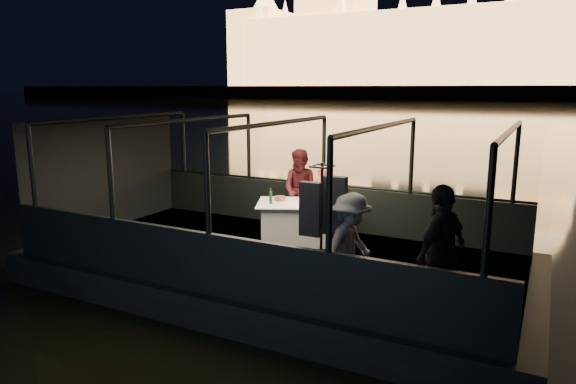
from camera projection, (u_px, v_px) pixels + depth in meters
The scene contains 29 objects.
river_water at pixel (525, 110), 78.80m from camera, with size 500.00×500.00×0.00m, color black.
boat_hull at pixel (278, 281), 9.13m from camera, with size 8.60×4.40×1.00m, color black.
boat_deck at pixel (278, 255), 9.03m from camera, with size 8.00×4.00×0.04m, color black.
gunwale_port at pixel (323, 207), 10.68m from camera, with size 8.00×0.08×0.90m, color black.
gunwale_starboard at pixel (210, 264), 7.20m from camera, with size 8.00×0.08×0.90m, color black.
cabin_glass_port at pixel (324, 152), 10.45m from camera, with size 8.00×0.02×1.40m, color #99B2B2, non-canonical shape.
cabin_glass_starboard at pixel (207, 184), 6.97m from camera, with size 8.00×0.02×1.40m, color #99B2B2, non-canonical shape.
cabin_roof_glass at pixel (277, 123), 8.57m from camera, with size 8.00×4.00×0.02m, color #99B2B2, non-canonical shape.
end_wall_fore at pixel (107, 173), 10.60m from camera, with size 0.02×4.00×2.30m, color black, non-canonical shape.
end_wall_aft at pixel (534, 217), 7.00m from camera, with size 0.02×4.00×2.30m, color black, non-canonical shape.
canopy_ribs at pixel (277, 190), 8.80m from camera, with size 8.00×4.00×2.30m, color black, non-canonical shape.
embankment at pixel (545, 94), 191.80m from camera, with size 400.00×140.00×6.00m, color #423D33.
parliament_building at pixel (551, 2), 155.74m from camera, with size 220.00×32.00×60.00m, color #F2D18C, non-canonical shape.
dining_table_central at pixel (296, 222), 9.70m from camera, with size 1.45×1.05×0.77m, color white.
chair_port_left at pixel (304, 212), 10.21m from camera, with size 0.38×0.38×0.82m, color black.
chair_port_right at pixel (320, 215), 10.00m from camera, with size 0.45×0.45×0.96m, color black.
coat_stand at pixel (321, 235), 7.00m from camera, with size 0.53×0.42×1.91m, color black, non-canonical shape.
person_woman_coral at pixel (323, 197), 10.20m from camera, with size 0.49×0.33×1.36m, color #E8545A.
person_man_maroon at pixel (301, 194), 10.45m from camera, with size 0.80×0.62×1.67m, color #441317.
passenger_stripe at pixel (350, 243), 6.83m from camera, with size 0.99×0.56×1.53m, color white.
passenger_dark at pixel (441, 254), 6.36m from camera, with size 1.03×0.43×1.74m, color black.
wine_bottle at pixel (271, 196), 9.50m from camera, with size 0.06×0.06×0.29m, color #153B19.
bread_basket at pixel (280, 198), 9.79m from camera, with size 0.21×0.21×0.08m, color brown.
amber_candle at pixel (302, 201), 9.54m from camera, with size 0.06×0.06×0.08m, color #FF9C3F.
plate_near at pixel (313, 206), 9.29m from camera, with size 0.26×0.26×0.02m, color silver.
plate_far at pixel (286, 198), 9.94m from camera, with size 0.24×0.24×0.02m, color white.
wine_glass_white at pixel (271, 198), 9.54m from camera, with size 0.06×0.06×0.18m, color white, non-canonical shape.
wine_glass_red at pixel (313, 198), 9.59m from camera, with size 0.07×0.07×0.20m, color silver, non-canonical shape.
wine_glass_empty at pixel (300, 201), 9.35m from camera, with size 0.07×0.07×0.20m, color silver, non-canonical shape.
Camera 1 is at (4.12, -7.58, 3.38)m, focal length 32.00 mm.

